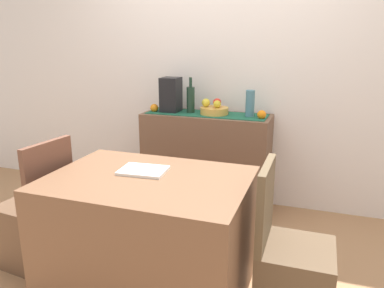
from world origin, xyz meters
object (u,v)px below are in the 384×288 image
Objects in this scene: sideboard_console at (206,161)px; ceramic_vase at (250,104)px; open_book at (143,170)px; wine_bottle at (191,99)px; chair_by_corner at (291,276)px; fruit_bowl at (214,111)px; coffee_maker at (171,95)px; chair_near_window at (37,228)px; dining_table at (149,234)px.

ceramic_vase is (0.39, 0.00, 0.56)m from sideboard_console.
wine_bottle is at bearing 91.24° from open_book.
ceramic_vase is 1.56m from chair_by_corner.
ceramic_vase reaches higher than fruit_bowl.
chair_near_window is (-0.49, -1.29, -0.77)m from coffee_maker.
ceramic_vase is 0.26× the size of chair_near_window.
chair_by_corner is (0.86, -0.00, -0.10)m from dining_table.
dining_table is (0.03, -1.29, -0.07)m from sideboard_console.
coffee_maker is (-0.41, 0.00, 0.12)m from fruit_bowl.
open_book is 0.93m from chair_near_window.
fruit_bowl reaches higher than open_book.
dining_table is (-0.36, -1.29, -0.63)m from ceramic_vase.
wine_bottle is 0.36× the size of chair_by_corner.
dining_table is 1.32× the size of chair_near_window.
fruit_bowl is 0.79× the size of coffee_maker.
sideboard_console is 4.07× the size of open_book.
chair_near_window is at bearing -179.88° from dining_table.
wine_bottle is 0.27× the size of dining_table.
chair_by_corner is (0.92, -0.08, -0.48)m from open_book.
wine_bottle reaches higher than coffee_maker.
fruit_bowl is (0.07, 0.00, 0.48)m from sideboard_console.
sideboard_console reaches higher than dining_table.
dining_table is 0.86m from chair_near_window.
chair_near_window reaches higher than open_book.
wine_bottle reaches higher than chair_by_corner.
ceramic_vase is 0.26× the size of chair_by_corner.
coffee_maker reaches higher than ceramic_vase.
ceramic_vase reaches higher than open_book.
dining_table is at bearing 0.12° from chair_near_window.
sideboard_console is 0.59m from wine_bottle.
fruit_bowl is at bearing 0.00° from coffee_maker.
chair_by_corner is (1.04, -1.29, -0.74)m from wine_bottle.
dining_table is 0.39m from open_book.
chair_near_window is (-0.86, -0.00, -0.10)m from dining_table.
chair_by_corner reaches higher than sideboard_console.
fruit_bowl is at bearing 88.15° from dining_table.
wine_bottle is 0.36× the size of chair_near_window.
sideboard_console is at bearing 0.00° from coffee_maker.
chair_by_corner is (0.50, -1.29, -0.73)m from ceramic_vase.
wine_bottle is 1.81m from chair_by_corner.
coffee_maker is 1.50m from dining_table.
fruit_bowl is 1.66m from chair_by_corner.
ceramic_vase is at bearing 66.54° from open_book.
sideboard_console is 0.68m from ceramic_vase.
dining_table is at bearing -91.85° from fruit_bowl.
coffee_maker is at bearing 180.00° from ceramic_vase.
chair_near_window and chair_by_corner have the same top height.
sideboard_console is at bearing 84.07° from open_book.
open_book is 0.31× the size of chair_near_window.
open_book is at bearing -109.34° from ceramic_vase.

